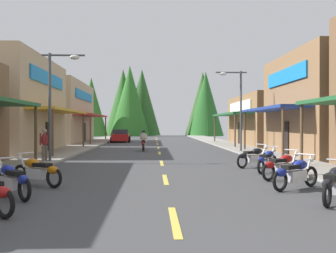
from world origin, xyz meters
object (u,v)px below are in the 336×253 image
(rider_cruising_lead, at_px, (143,142))
(pedestrian_browsing, at_px, (45,143))
(motorcycle_parked_right_5, at_px, (267,160))
(motorcycle_parked_left_3, at_px, (37,171))
(motorcycle_parked_right_4, at_px, (282,166))
(motorcycle_parked_left_2, at_px, (12,179))
(motorcycle_parked_right_3, at_px, (295,173))
(motorcycle_parked_right_6, at_px, (254,157))
(motorcycle_parked_right_2, at_px, (334,183))
(streetlamp_left, at_px, (57,90))
(streetlamp_right, at_px, (236,99))
(parked_car_curbside, at_px, (121,136))

(rider_cruising_lead, bearing_deg, pedestrian_browsing, 149.80)
(motorcycle_parked_right_5, xyz_separation_m, motorcycle_parked_left_3, (-8.26, -3.07, 0.00))
(motorcycle_parked_left_3, bearing_deg, motorcycle_parked_right_4, -140.88)
(motorcycle_parked_right_4, distance_m, motorcycle_parked_left_3, 8.25)
(motorcycle_parked_left_2, height_order, rider_cruising_lead, rider_cruising_lead)
(motorcycle_parked_left_2, height_order, pedestrian_browsing, pedestrian_browsing)
(motorcycle_parked_left_3, bearing_deg, motorcycle_parked_right_3, -154.83)
(motorcycle_parked_right_6, distance_m, pedestrian_browsing, 10.30)
(motorcycle_parked_right_4, bearing_deg, pedestrian_browsing, 116.37)
(motorcycle_parked_right_3, bearing_deg, rider_cruising_lead, 73.78)
(motorcycle_parked_right_2, distance_m, motorcycle_parked_right_6, 7.59)
(motorcycle_parked_right_4, relative_size, motorcycle_parked_left_3, 0.99)
(motorcycle_parked_right_3, height_order, motorcycle_parked_left_2, same)
(streetlamp_left, relative_size, streetlamp_right, 0.98)
(motorcycle_parked_left_3, xyz_separation_m, pedestrian_browsing, (-1.84, 7.17, 0.52))
(streetlamp_right, height_order, parked_car_curbside, streetlamp_right)
(motorcycle_parked_left_3, height_order, rider_cruising_lead, rider_cruising_lead)
(motorcycle_parked_right_3, distance_m, parked_car_curbside, 31.09)
(motorcycle_parked_left_2, bearing_deg, motorcycle_parked_right_5, -103.82)
(motorcycle_parked_left_3, bearing_deg, motorcycle_parked_right_5, -128.22)
(motorcycle_parked_right_4, bearing_deg, motorcycle_parked_left_3, 155.27)
(motorcycle_parked_right_6, bearing_deg, streetlamp_left, 134.98)
(parked_car_curbside, bearing_deg, pedestrian_browsing, 172.99)
(rider_cruising_lead, distance_m, pedestrian_browsing, 9.45)
(streetlamp_left, relative_size, motorcycle_parked_left_2, 3.44)
(motorcycle_parked_right_6, xyz_separation_m, rider_cruising_lead, (-5.24, 10.50, 0.17))
(motorcycle_parked_left_2, bearing_deg, parked_car_curbside, -44.67)
(motorcycle_parked_right_2, height_order, motorcycle_parked_right_6, same)
(motorcycle_parked_right_2, distance_m, rider_cruising_lead, 18.82)
(rider_cruising_lead, bearing_deg, motorcycle_parked_right_6, -153.31)
(motorcycle_parked_left_2, bearing_deg, motorcycle_parked_right_2, -140.74)
(motorcycle_parked_right_6, height_order, motorcycle_parked_left_3, same)
(pedestrian_browsing, bearing_deg, motorcycle_parked_right_2, -7.52)
(rider_cruising_lead, bearing_deg, motorcycle_parked_left_3, 169.33)
(motorcycle_parked_right_5, bearing_deg, motorcycle_parked_right_4, -145.54)
(motorcycle_parked_right_2, height_order, motorcycle_parked_left_2, same)
(rider_cruising_lead, bearing_deg, streetlamp_left, 153.84)
(motorcycle_parked_right_2, height_order, motorcycle_parked_right_3, same)
(motorcycle_parked_right_5, distance_m, motorcycle_parked_right_6, 1.75)
(motorcycle_parked_right_3, relative_size, motorcycle_parked_right_6, 0.99)
(motorcycle_parked_left_2, bearing_deg, motorcycle_parked_right_6, -95.46)
(motorcycle_parked_right_2, bearing_deg, pedestrian_browsing, 83.46)
(streetlamp_left, relative_size, motorcycle_parked_right_5, 3.10)
(motorcycle_parked_right_4, distance_m, parked_car_curbside, 29.27)
(motorcycle_parked_right_4, bearing_deg, rider_cruising_lead, 77.81)
(streetlamp_right, bearing_deg, motorcycle_parked_left_2, -121.48)
(streetlamp_left, height_order, motorcycle_parked_right_5, streetlamp_left)
(motorcycle_parked_right_3, relative_size, motorcycle_parked_left_2, 1.15)
(streetlamp_left, height_order, motorcycle_parked_right_4, streetlamp_left)
(motorcycle_parked_left_2, relative_size, parked_car_curbside, 0.37)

